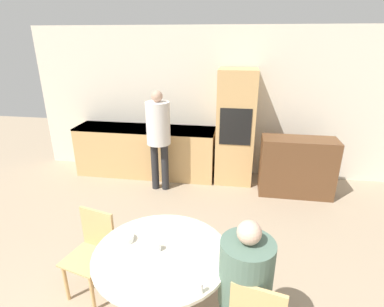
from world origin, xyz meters
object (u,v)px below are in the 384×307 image
object	(u,v)px
cup	(157,247)
oven_unit	(235,128)
person_seated	(245,285)
dining_table	(162,274)
person_standing	(158,131)
chair_far_left	(93,248)
bowl_near	(124,238)
sideboard	(297,167)

from	to	relation	value
cup	oven_unit	bearing A→B (deg)	79.49
oven_unit	person_seated	xyz separation A→B (m)	(0.16, -3.20, -0.27)
dining_table	person_standing	size ratio (longest dim) A/B	0.67
person_seated	oven_unit	bearing A→B (deg)	92.87
oven_unit	chair_far_left	distance (m)	3.07
dining_table	cup	world-z (taller)	cup
chair_far_left	bowl_near	size ratio (longest dim) A/B	5.30
sideboard	person_standing	size ratio (longest dim) A/B	0.69
dining_table	chair_far_left	size ratio (longest dim) A/B	1.31
dining_table	person_seated	world-z (taller)	person_seated
bowl_near	oven_unit	bearing A→B (deg)	73.41
cup	person_seated	bearing A→B (deg)	-15.13
oven_unit	person_standing	size ratio (longest dim) A/B	1.17
dining_table	chair_far_left	world-z (taller)	chair_far_left
person_standing	person_seated	bearing A→B (deg)	-62.87
oven_unit	chair_far_left	world-z (taller)	oven_unit
oven_unit	chair_far_left	xyz separation A→B (m)	(-1.29, -2.74, -0.49)
person_standing	cup	size ratio (longest dim) A/B	22.05
sideboard	person_standing	distance (m)	2.28
person_seated	person_standing	size ratio (longest dim) A/B	0.74
sideboard	person_standing	bearing A→B (deg)	-175.47
person_seated	chair_far_left	bearing A→B (deg)	162.43
dining_table	person_seated	bearing A→B (deg)	-14.32
dining_table	chair_far_left	xyz separation A→B (m)	(-0.77, 0.29, -0.05)
chair_far_left	person_standing	size ratio (longest dim) A/B	0.52
chair_far_left	person_standing	world-z (taller)	person_standing
sideboard	cup	size ratio (longest dim) A/B	15.24
sideboard	chair_far_left	distance (m)	3.31
person_standing	cup	world-z (taller)	person_standing
cup	bowl_near	xyz separation A→B (m)	(-0.31, 0.08, -0.01)
chair_far_left	sideboard	bearing A→B (deg)	60.21
dining_table	chair_far_left	bearing A→B (deg)	159.65
dining_table	bowl_near	bearing A→B (deg)	164.46
bowl_near	person_seated	bearing A→B (deg)	-14.73
cup	dining_table	bearing A→B (deg)	-28.97
person_standing	cup	bearing A→B (deg)	-75.33
person_seated	cup	distance (m)	0.75
oven_unit	chair_far_left	size ratio (longest dim) A/B	2.27
person_standing	oven_unit	bearing A→B (deg)	24.10
person_seated	bowl_near	xyz separation A→B (m)	(-1.03, 0.27, 0.09)
dining_table	chair_far_left	distance (m)	0.83
dining_table	person_standing	xyz separation A→B (m)	(-0.68, 2.49, 0.49)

